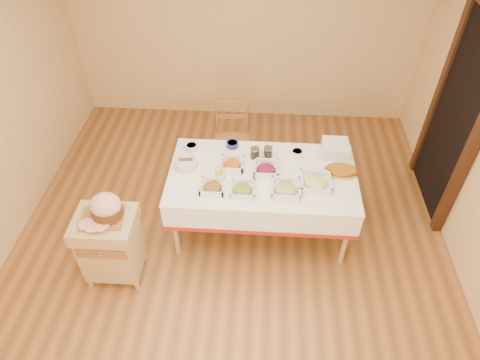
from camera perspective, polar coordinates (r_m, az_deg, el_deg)
name	(u,v)px	position (r m, az deg, el deg)	size (l,w,h in m)	color
room_shell	(228,148)	(3.58, -1.63, 4.35)	(5.00, 5.00, 5.00)	#925D2D
doorway	(457,116)	(4.81, 26.94, 7.65)	(0.09, 1.10, 2.20)	black
dining_table	(262,186)	(4.25, 2.94, -0.78)	(1.82, 1.02, 0.76)	tan
butcher_cart	(110,243)	(4.14, -16.89, -8.08)	(0.54, 0.46, 0.76)	tan
dining_chair	(232,140)	(5.04, -1.05, 5.38)	(0.44, 0.42, 0.91)	#965F31
ham_on_board	(105,208)	(3.83, -17.50, -3.62)	(0.38, 0.36, 0.25)	#965F31
serving_dish_a	(212,187)	(3.96, -3.69, -0.96)	(0.23, 0.22, 0.10)	silver
serving_dish_b	(243,190)	(3.93, 0.36, -1.28)	(0.23, 0.23, 0.09)	silver
serving_dish_c	(286,189)	(3.95, 6.11, -1.22)	(0.27, 0.27, 0.11)	silver
serving_dish_d	(316,182)	(4.06, 10.06, -0.29)	(0.28, 0.28, 0.11)	silver
serving_dish_e	(232,164)	(4.19, -1.04, 2.09)	(0.24, 0.22, 0.11)	silver
serving_dish_f	(266,169)	(4.14, 3.49, 1.44)	(0.25, 0.24, 0.12)	silver
small_bowl_left	(192,147)	(4.43, -6.48, 4.41)	(0.13, 0.13, 0.06)	silver
small_bowl_mid	(232,144)	(4.45, -1.03, 4.80)	(0.13, 0.13, 0.05)	navy
small_bowl_right	(297,153)	(4.36, 7.63, 3.59)	(0.12, 0.12, 0.06)	silver
bowl_white_imported	(260,154)	(4.35, 2.73, 3.52)	(0.14, 0.14, 0.04)	silver
bowl_small_imported	(322,154)	(4.41, 10.94, 3.38)	(0.15, 0.15, 0.05)	silver
preserve_jar_left	(255,153)	(4.29, 2.00, 3.56)	(0.09, 0.09, 0.12)	silver
preserve_jar_right	(268,153)	(4.31, 3.75, 3.64)	(0.09, 0.09, 0.12)	silver
mustard_bottle	(218,173)	(4.03, -2.93, 1.00)	(0.06, 0.06, 0.18)	yellow
bread_basket	(186,163)	(4.22, -7.21, 2.20)	(0.23, 0.23, 0.10)	silver
plate_stack	(335,148)	(4.44, 12.58, 4.14)	(0.26, 0.26, 0.13)	silver
brass_platter	(341,171)	(4.25, 13.36, 1.21)	(0.33, 0.23, 0.04)	gold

